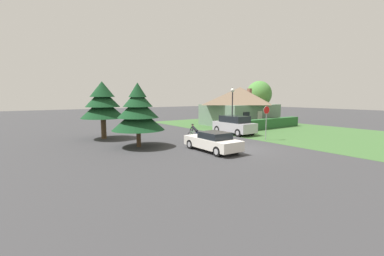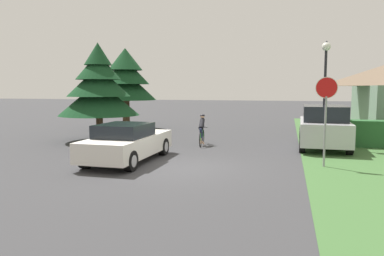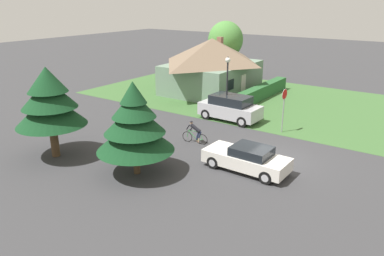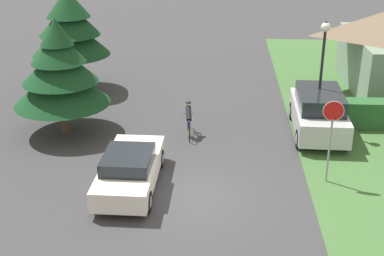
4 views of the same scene
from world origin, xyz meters
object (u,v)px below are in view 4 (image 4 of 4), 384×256
object	(u,v)px
sedan_left_lane	(130,169)
street_lamp	(323,54)
conifer_tall_near	(60,72)
stop_sign	(332,126)
conifer_tall_far	(70,27)
parked_suv_right	(319,112)
cyclist	(189,120)

from	to	relation	value
sedan_left_lane	street_lamp	distance (m)	9.26
sedan_left_lane	conifer_tall_near	distance (m)	6.06
stop_sign	conifer_tall_far	xyz separation A→B (m)	(-11.26, 9.10, 1.17)
sedan_left_lane	parked_suv_right	xyz separation A→B (m)	(7.09, 4.99, 0.26)
stop_sign	cyclist	bearing A→B (deg)	-31.13
cyclist	stop_sign	xyz separation A→B (m)	(5.04, -3.68, 1.41)
stop_sign	street_lamp	world-z (taller)	street_lamp
sedan_left_lane	conifer_tall_near	size ratio (longest dim) A/B	0.93
conifer_tall_far	conifer_tall_near	bearing A→B (deg)	-79.49
parked_suv_right	street_lamp	xyz separation A→B (m)	(0.01, 0.32, 2.42)
sedan_left_lane	stop_sign	xyz separation A→B (m)	(6.75, 0.79, 1.43)
sedan_left_lane	conifer_tall_far	world-z (taller)	conifer_tall_far
sedan_left_lane	conifer_tall_far	distance (m)	11.17
parked_suv_right	conifer_tall_near	distance (m)	10.76
cyclist	parked_suv_right	xyz separation A→B (m)	(5.38, 0.53, 0.24)
stop_sign	conifer_tall_near	xyz separation A→B (m)	(-10.27, 3.74, 0.56)
street_lamp	conifer_tall_near	distance (m)	10.66
stop_sign	street_lamp	size ratio (longest dim) A/B	0.64
stop_sign	conifer_tall_far	world-z (taller)	conifer_tall_far
conifer_tall_near	sedan_left_lane	bearing A→B (deg)	-52.15
cyclist	parked_suv_right	distance (m)	5.41
cyclist	conifer_tall_near	distance (m)	5.59
parked_suv_right	conifer_tall_far	distance (m)	12.80
cyclist	parked_suv_right	size ratio (longest dim) A/B	0.38
sedan_left_lane	parked_suv_right	world-z (taller)	parked_suv_right
cyclist	conifer_tall_near	xyz separation A→B (m)	(-5.23, 0.06, 1.96)
parked_suv_right	street_lamp	bearing A→B (deg)	0.67
cyclist	conifer_tall_far	distance (m)	8.65
sedan_left_lane	street_lamp	world-z (taller)	street_lamp
parked_suv_right	street_lamp	world-z (taller)	street_lamp
parked_suv_right	stop_sign	xyz separation A→B (m)	(-0.34, -4.21, 1.16)
sedan_left_lane	conifer_tall_far	xyz separation A→B (m)	(-4.51, 9.89, 2.59)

